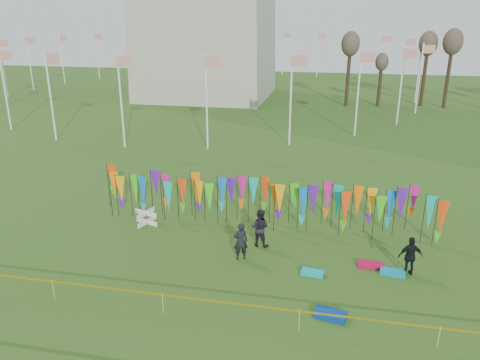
% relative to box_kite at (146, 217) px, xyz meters
% --- Properties ---
extents(ground, '(160.00, 160.00, 0.00)m').
position_rel_box_kite_xyz_m(ground, '(5.95, -5.33, -0.42)').
color(ground, '#2E4F16').
rests_on(ground, ground).
extents(flagpole_ring, '(57.40, 56.16, 8.00)m').
position_rel_box_kite_xyz_m(flagpole_ring, '(-8.05, 42.67, 3.58)').
color(flagpole_ring, white).
rests_on(flagpole_ring, ground).
extents(banner_row, '(18.64, 0.64, 2.52)m').
position_rel_box_kite_xyz_m(banner_row, '(6.23, 1.41, 1.22)').
color(banner_row, black).
rests_on(banner_row, ground).
extents(caution_tape_near, '(26.00, 0.02, 0.90)m').
position_rel_box_kite_xyz_m(caution_tape_near, '(5.73, -7.53, 0.36)').
color(caution_tape_near, '#E5C804').
rests_on(caution_tape_near, ground).
extents(box_kite, '(0.75, 0.75, 0.84)m').
position_rel_box_kite_xyz_m(box_kite, '(0.00, 0.00, 0.00)').
color(box_kite, red).
rests_on(box_kite, ground).
extents(person_left, '(0.82, 0.73, 1.86)m').
position_rel_box_kite_xyz_m(person_left, '(5.87, -2.75, 0.51)').
color(person_left, black).
rests_on(person_left, ground).
extents(person_mid, '(1.04, 0.75, 1.96)m').
position_rel_box_kite_xyz_m(person_mid, '(6.53, -1.20, 0.56)').
color(person_mid, black).
rests_on(person_mid, ground).
extents(person_right, '(1.16, 0.79, 1.82)m').
position_rel_box_kite_xyz_m(person_right, '(13.49, -2.60, 0.49)').
color(person_right, black).
rests_on(person_right, ground).
extents(kite_bag_turquoise, '(1.03, 0.61, 0.20)m').
position_rel_box_kite_xyz_m(kite_bag_turquoise, '(9.29, -3.49, -0.32)').
color(kite_bag_turquoise, '#0CB7BA').
rests_on(kite_bag_turquoise, ground).
extents(kite_bag_blue, '(1.30, 0.86, 0.25)m').
position_rel_box_kite_xyz_m(kite_bag_blue, '(10.15, -6.50, -0.29)').
color(kite_bag_blue, '#093892').
rests_on(kite_bag_blue, ground).
extents(kite_bag_red, '(1.17, 0.55, 0.21)m').
position_rel_box_kite_xyz_m(kite_bag_red, '(11.89, -2.27, -0.31)').
color(kite_bag_red, '#C30D3F').
rests_on(kite_bag_red, ground).
extents(kite_bag_teal, '(1.16, 0.68, 0.21)m').
position_rel_box_kite_xyz_m(kite_bag_teal, '(12.80, -2.75, -0.31)').
color(kite_bag_teal, '#0D90B7').
rests_on(kite_bag_teal, ground).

